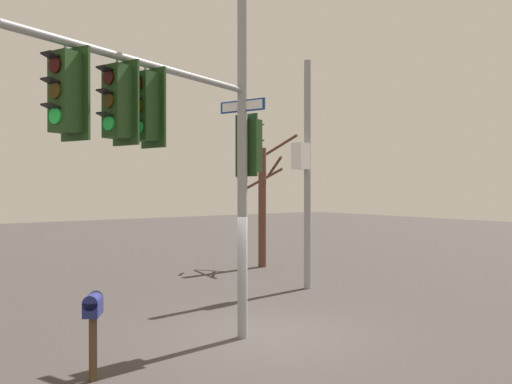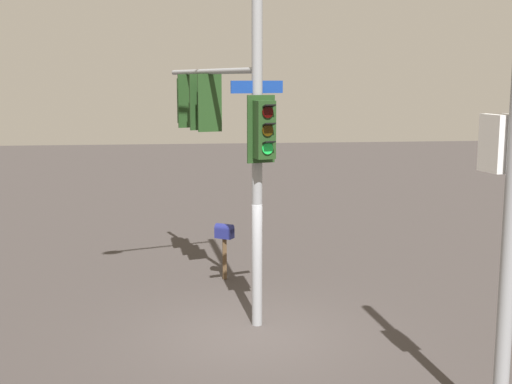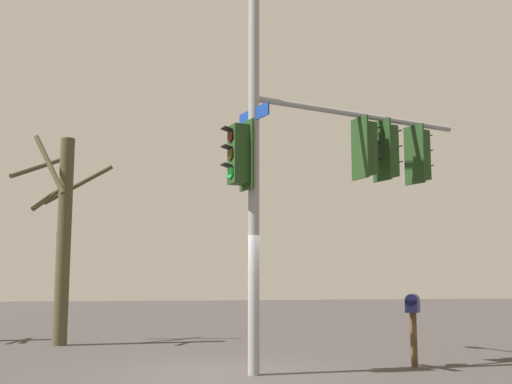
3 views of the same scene
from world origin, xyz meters
The scene contains 4 objects.
ground_plane centered at (0.00, 0.00, 0.00)m, with size 80.00×80.00×0.00m, color #3A3432.
main_signal_pole_assembly centered at (-0.39, 1.78, 4.88)m, with size 3.79×6.10×9.77m.
mailbox centered at (-0.24, 3.76, 1.11)m, with size 0.50×0.44×1.41m.
bare_tree_behind_pole centered at (-5.78, -3.62, 3.00)m, with size 2.36×2.66×5.53m.
Camera 3 is at (11.59, -1.55, 1.70)m, focal length 44.14 mm.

